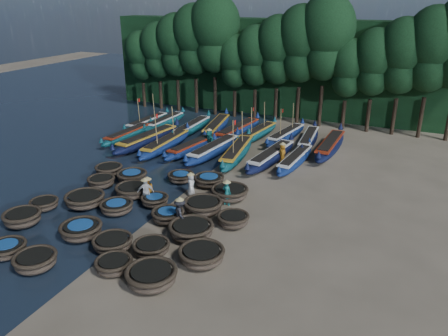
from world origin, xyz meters
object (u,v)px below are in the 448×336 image
at_px(long_boat_3, 166,144).
at_px(coracle_12, 117,207).
at_px(coracle_24, 230,193).
at_px(fisherman_4, 146,191).
at_px(coracle_21, 132,176).
at_px(long_boat_10, 165,122).
at_px(long_boat_4, 194,146).
at_px(long_boat_12, 216,126).
at_px(long_boat_15, 286,135).
at_px(coracle_1, 7,249).
at_px(coracle_4, 151,276).
at_px(coracle_22, 181,177).
at_px(long_boat_7, 271,156).
at_px(long_boat_16, 309,139).
at_px(fisherman_5, 209,139).
at_px(long_boat_8, 295,160).
at_px(coracle_3, 114,265).
at_px(long_boat_9, 147,122).
at_px(long_boat_13, 238,130).
at_px(coracle_23, 209,180).
at_px(coracle_6, 81,230).
at_px(coracle_10, 44,204).
at_px(fisherman_1, 227,192).
at_px(long_boat_2, 148,139).
at_px(coracle_16, 133,190).
at_px(coracle_7, 113,243).
at_px(coracle_8, 151,247).
at_px(long_boat_5, 214,149).
at_px(long_boat_6, 237,152).
at_px(fisherman_2, 148,189).
at_px(fisherman_0, 191,183).
at_px(coracle_14, 191,230).
at_px(coracle_20, 109,170).
at_px(coracle_19, 233,219).
at_px(coracle_13, 168,215).
at_px(long_boat_17, 330,146).
at_px(long_boat_11, 192,127).
at_px(coracle_11, 85,199).
at_px(coracle_2, 35,261).
at_px(fisherman_6, 282,153).
at_px(coracle_5, 22,218).
at_px(fisherman_3, 180,213).

bearing_deg(long_boat_3, coracle_12, -74.22).
bearing_deg(coracle_24, fisherman_4, -147.69).
relative_size(coracle_21, long_boat_10, 0.31).
relative_size(long_boat_4, long_boat_12, 0.92).
relative_size(long_boat_15, fisherman_4, 3.92).
bearing_deg(long_boat_4, coracle_1, -84.55).
bearing_deg(coracle_4, coracle_22, 112.69).
relative_size(coracle_4, long_boat_7, 0.35).
relative_size(long_boat_16, fisherman_5, 3.89).
height_order(long_boat_8, long_boat_15, long_boat_15).
xyz_separation_m(coracle_3, long_boat_12, (-5.12, 22.70, 0.17)).
height_order(long_boat_9, long_boat_13, long_boat_9).
xyz_separation_m(coracle_22, coracle_23, (2.12, 0.15, 0.06)).
relative_size(long_boat_12, long_boat_16, 1.09).
bearing_deg(coracle_21, fisherman_4, -41.87).
distance_m(coracle_6, long_boat_13, 20.39).
xyz_separation_m(long_boat_9, long_boat_15, (13.81, 1.39, 0.01)).
bearing_deg(coracle_10, fisherman_1, 26.86).
bearing_deg(coracle_22, fisherman_1, -24.96).
bearing_deg(long_boat_2, coracle_16, -55.50).
xyz_separation_m(coracle_7, long_boat_13, (-1.47, 20.66, 0.19)).
distance_m(coracle_8, long_boat_5, 14.87).
bearing_deg(coracle_6, long_boat_6, 78.25).
distance_m(long_boat_3, fisherman_2, 9.97).
relative_size(long_boat_3, fisherman_0, 4.84).
height_order(coracle_8, coracle_14, coracle_14).
bearing_deg(coracle_20, long_boat_4, 64.54).
xyz_separation_m(long_boat_6, long_boat_10, (-10.15, 5.86, -0.09)).
bearing_deg(coracle_19, coracle_14, -127.00).
height_order(coracle_4, coracle_14, coracle_4).
height_order(coracle_7, coracle_13, coracle_13).
bearing_deg(coracle_7, long_boat_16, 76.13).
height_order(coracle_3, fisherman_5, fisherman_5).
height_order(coracle_23, fisherman_1, fisherman_1).
distance_m(coracle_14, long_boat_5, 13.04).
bearing_deg(long_boat_3, coracle_8, -62.20).
distance_m(long_boat_12, fisherman_2, 15.76).
relative_size(coracle_12, fisherman_5, 1.09).
height_order(long_boat_12, long_boat_15, long_boat_15).
xyz_separation_m(long_boat_13, long_boat_17, (8.74, -1.02, 0.01)).
bearing_deg(long_boat_11, coracle_20, -93.15).
bearing_deg(coracle_11, coracle_22, 58.13).
height_order(coracle_14, long_boat_12, long_boat_12).
xyz_separation_m(coracle_4, coracle_12, (-5.77, 5.16, -0.07)).
xyz_separation_m(coracle_2, long_boat_10, (-7.08, 23.75, 0.04)).
xyz_separation_m(coracle_3, coracle_24, (1.87, 9.52, 0.07)).
height_order(coracle_11, fisherman_6, fisherman_6).
relative_size(coracle_5, fisherman_3, 1.13).
bearing_deg(coracle_2, coracle_3, 20.15).
height_order(coracle_19, coracle_21, coracle_21).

